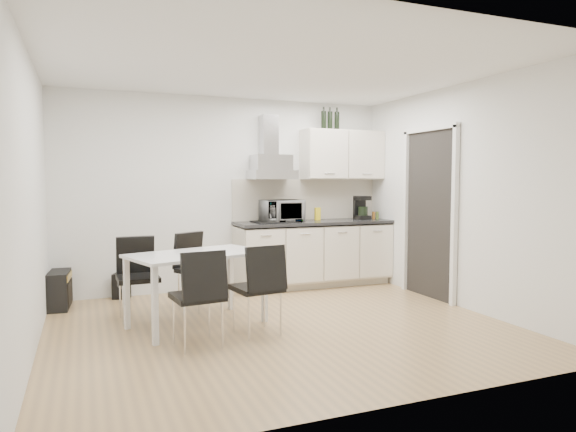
% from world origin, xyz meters
% --- Properties ---
extents(ground, '(4.50, 4.50, 0.00)m').
position_xyz_m(ground, '(0.00, 0.00, 0.00)').
color(ground, tan).
rests_on(ground, ground).
extents(wall_back, '(4.50, 0.10, 2.60)m').
position_xyz_m(wall_back, '(0.00, 2.00, 1.30)').
color(wall_back, white).
rests_on(wall_back, ground).
extents(wall_front, '(4.50, 0.10, 2.60)m').
position_xyz_m(wall_front, '(0.00, -2.00, 1.30)').
color(wall_front, white).
rests_on(wall_front, ground).
extents(wall_left, '(0.10, 4.00, 2.60)m').
position_xyz_m(wall_left, '(-2.25, 0.00, 1.30)').
color(wall_left, white).
rests_on(wall_left, ground).
extents(wall_right, '(0.10, 4.00, 2.60)m').
position_xyz_m(wall_right, '(2.25, 0.00, 1.30)').
color(wall_right, white).
rests_on(wall_right, ground).
extents(ceiling, '(4.50, 4.50, 0.00)m').
position_xyz_m(ceiling, '(0.00, 0.00, 2.60)').
color(ceiling, white).
rests_on(ceiling, wall_back).
extents(doorway, '(0.08, 1.04, 2.10)m').
position_xyz_m(doorway, '(2.21, 0.55, 1.05)').
color(doorway, white).
rests_on(doorway, ground).
extents(kitchenette, '(2.22, 0.64, 2.52)m').
position_xyz_m(kitchenette, '(1.19, 1.73, 0.83)').
color(kitchenette, beige).
rests_on(kitchenette, ground).
extents(dining_table, '(1.49, 1.11, 0.75)m').
position_xyz_m(dining_table, '(-0.78, 0.36, 0.66)').
color(dining_table, white).
rests_on(dining_table, ground).
extents(chair_far_left, '(0.45, 0.51, 0.88)m').
position_xyz_m(chair_far_left, '(-1.32, 0.78, 0.44)').
color(chair_far_left, black).
rests_on(chair_far_left, ground).
extents(chair_far_right, '(0.63, 0.65, 0.88)m').
position_xyz_m(chair_far_right, '(-0.61, 1.03, 0.44)').
color(chair_far_right, black).
rests_on(chair_far_right, ground).
extents(chair_near_left, '(0.49, 0.55, 0.88)m').
position_xyz_m(chair_near_left, '(-0.91, -0.30, 0.44)').
color(chair_near_left, black).
rests_on(chair_near_left, ground).
extents(chair_near_right, '(0.51, 0.56, 0.88)m').
position_xyz_m(chair_near_right, '(-0.30, -0.15, 0.44)').
color(chair_near_right, black).
rests_on(chair_near_right, ground).
extents(guitar_amp, '(0.27, 0.54, 0.43)m').
position_xyz_m(guitar_amp, '(-2.12, 1.65, 0.22)').
color(guitar_amp, black).
rests_on(guitar_amp, ground).
extents(floor_speaker, '(0.24, 0.23, 0.32)m').
position_xyz_m(floor_speaker, '(-1.42, 1.90, 0.16)').
color(floor_speaker, black).
rests_on(floor_speaker, ground).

